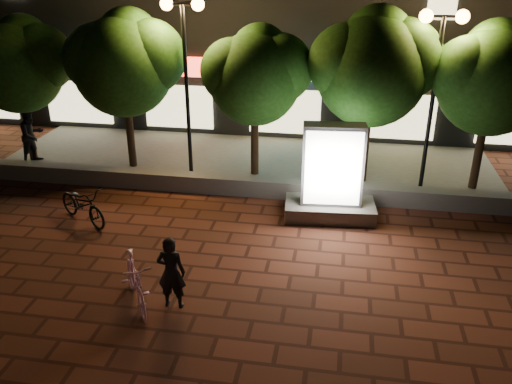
% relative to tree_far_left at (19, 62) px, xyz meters
% --- Properties ---
extents(ground, '(80.00, 80.00, 0.00)m').
position_rel_tree_far_left_xyz_m(ground, '(6.95, -5.46, -3.29)').
color(ground, '#58271B').
rests_on(ground, ground).
extents(retaining_wall, '(16.00, 0.45, 0.50)m').
position_rel_tree_far_left_xyz_m(retaining_wall, '(6.95, -1.46, -3.04)').
color(retaining_wall, slate).
rests_on(retaining_wall, ground).
extents(sidewalk, '(16.00, 5.00, 0.08)m').
position_rel_tree_far_left_xyz_m(sidewalk, '(6.95, 1.04, -3.25)').
color(sidewalk, slate).
rests_on(sidewalk, ground).
extents(tree_far_left, '(3.36, 2.80, 4.63)m').
position_rel_tree_far_left_xyz_m(tree_far_left, '(0.00, 0.00, 0.00)').
color(tree_far_left, '#311C13').
rests_on(tree_far_left, sidewalk).
extents(tree_left, '(3.60, 3.00, 4.89)m').
position_rel_tree_far_left_xyz_m(tree_left, '(3.50, 0.00, 0.15)').
color(tree_left, '#311C13').
rests_on(tree_left, sidewalk).
extents(tree_mid, '(3.24, 2.70, 4.50)m').
position_rel_tree_far_left_xyz_m(tree_mid, '(7.50, -0.00, -0.08)').
color(tree_mid, '#311C13').
rests_on(tree_mid, sidewalk).
extents(tree_right, '(3.72, 3.10, 5.07)m').
position_rel_tree_far_left_xyz_m(tree_right, '(10.80, 0.00, 0.27)').
color(tree_right, '#311C13').
rests_on(tree_right, sidewalk).
extents(tree_far_right, '(3.48, 2.90, 4.76)m').
position_rel_tree_far_left_xyz_m(tree_far_right, '(14.00, 0.00, 0.08)').
color(tree_far_right, '#311C13').
rests_on(tree_far_right, sidewalk).
extents(street_lamp_left, '(1.26, 0.36, 5.18)m').
position_rel_tree_far_left_xyz_m(street_lamp_left, '(5.45, -0.26, 0.74)').
color(street_lamp_left, black).
rests_on(street_lamp_left, sidewalk).
extents(street_lamp_right, '(1.26, 0.36, 4.98)m').
position_rel_tree_far_left_xyz_m(street_lamp_right, '(12.45, -0.26, 0.60)').
color(street_lamp_right, black).
rests_on(street_lamp_right, sidewalk).
extents(ad_kiosk, '(2.42, 1.35, 2.53)m').
position_rel_tree_far_left_xyz_m(ad_kiosk, '(9.87, -2.48, -2.27)').
color(ad_kiosk, slate).
rests_on(ad_kiosk, ground).
extents(scooter_pink, '(1.37, 1.77, 1.07)m').
position_rel_tree_far_left_xyz_m(scooter_pink, '(6.27, -6.99, -2.76)').
color(scooter_pink, '#E597CA').
rests_on(scooter_pink, ground).
extents(rider, '(0.57, 0.38, 1.54)m').
position_rel_tree_far_left_xyz_m(rider, '(6.99, -6.92, -2.52)').
color(rider, black).
rests_on(rider, ground).
extents(scooter_parked, '(1.95, 1.54, 0.99)m').
position_rel_tree_far_left_xyz_m(scooter_parked, '(3.61, -3.86, -2.80)').
color(scooter_parked, black).
rests_on(scooter_parked, ground).
extents(pedestrian, '(0.91, 1.04, 1.80)m').
position_rel_tree_far_left_xyz_m(pedestrian, '(0.15, -0.25, -2.31)').
color(pedestrian, black).
rests_on(pedestrian, sidewalk).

